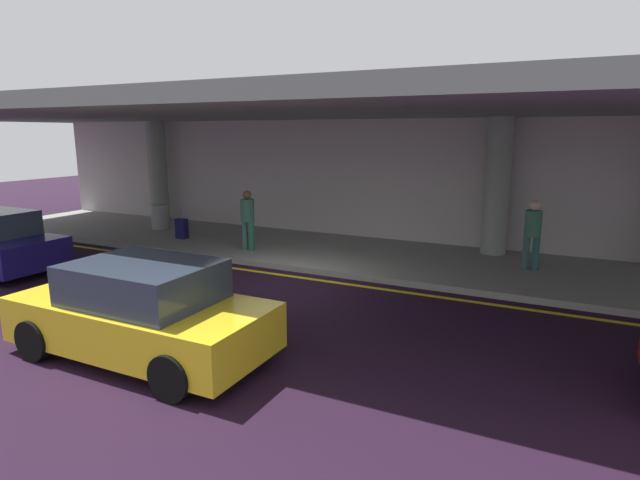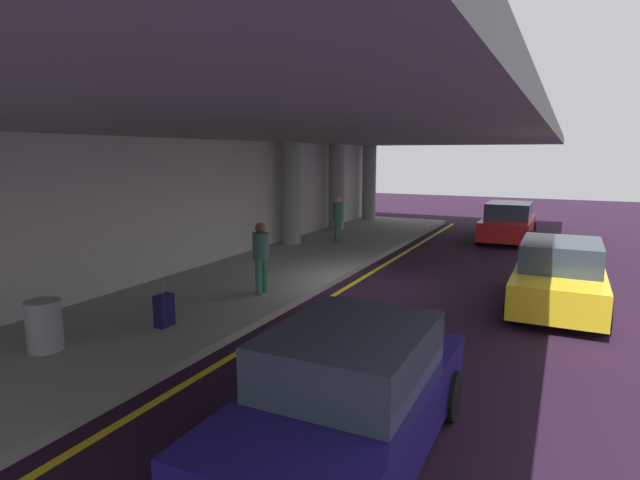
# 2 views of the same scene
# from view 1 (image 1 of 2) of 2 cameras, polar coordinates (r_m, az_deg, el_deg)

# --- Properties ---
(ground_plane) EXTENTS (60.00, 60.00, 0.00)m
(ground_plane) POSITION_cam_1_polar(r_m,az_deg,el_deg) (11.83, -4.37, -4.83)
(ground_plane) COLOR black
(sidewalk) EXTENTS (26.00, 4.20, 0.15)m
(sidewalk) POSITION_cam_1_polar(r_m,az_deg,el_deg) (14.47, 1.89, -1.39)
(sidewalk) COLOR gray
(sidewalk) RESTS_ON ground
(lane_stripe_yellow) EXTENTS (26.00, 0.14, 0.01)m
(lane_stripe_yellow) POSITION_cam_1_polar(r_m,az_deg,el_deg) (12.34, -2.92, -4.09)
(lane_stripe_yellow) COLOR yellow
(lane_stripe_yellow) RESTS_ON ground
(support_column_far_left) EXTENTS (0.68, 0.68, 3.65)m
(support_column_far_left) POSITION_cam_1_polar(r_m,az_deg,el_deg) (19.99, -17.63, 7.26)
(support_column_far_left) COLOR gray
(support_column_far_left) RESTS_ON sidewalk
(support_column_left_mid) EXTENTS (0.68, 0.68, 3.65)m
(support_column_left_mid) POSITION_cam_1_polar(r_m,az_deg,el_deg) (14.56, 19.14, 5.63)
(support_column_left_mid) COLOR gray
(support_column_left_mid) RESTS_ON sidewalk
(ceiling_overhang) EXTENTS (28.00, 13.20, 0.30)m
(ceiling_overhang) POSITION_cam_1_polar(r_m,az_deg,el_deg) (13.64, 1.11, 14.21)
(ceiling_overhang) COLOR gray
(ceiling_overhang) RESTS_ON support_column_far_left
(terminal_back_wall) EXTENTS (26.00, 0.30, 3.80)m
(terminal_back_wall) POSITION_cam_1_polar(r_m,az_deg,el_deg) (16.23, 5.25, 6.55)
(terminal_back_wall) COLOR #BCB4B3
(terminal_back_wall) RESTS_ON ground
(car_yellow_taxi) EXTENTS (4.10, 1.92, 1.50)m
(car_yellow_taxi) POSITION_cam_1_polar(r_m,az_deg,el_deg) (8.35, -19.19, -7.57)
(car_yellow_taxi) COLOR yellow
(car_yellow_taxi) RESTS_ON ground
(traveler_with_luggage) EXTENTS (0.38, 0.38, 1.68)m
(traveler_with_luggage) POSITION_cam_1_polar(r_m,az_deg,el_deg) (14.40, -8.08, 2.65)
(traveler_with_luggage) COLOR #3E665E
(traveler_with_luggage) RESTS_ON sidewalk
(person_waiting_for_ride) EXTENTS (0.38, 0.38, 1.68)m
(person_waiting_for_ride) POSITION_cam_1_polar(r_m,az_deg,el_deg) (13.21, 22.60, 1.01)
(person_waiting_for_ride) COLOR #345A51
(person_waiting_for_ride) RESTS_ON sidewalk
(suitcase_upright_primary) EXTENTS (0.36, 0.22, 0.90)m
(suitcase_upright_primary) POSITION_cam_1_polar(r_m,az_deg,el_deg) (16.52, -15.14, 1.24)
(suitcase_upright_primary) COLOR #121246
(suitcase_upright_primary) RESTS_ON sidewalk
(trash_bin_steel) EXTENTS (0.56, 0.56, 0.85)m
(trash_bin_steel) POSITION_cam_1_polar(r_m,az_deg,el_deg) (18.39, -17.41, 2.52)
(trash_bin_steel) COLOR gray
(trash_bin_steel) RESTS_ON sidewalk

